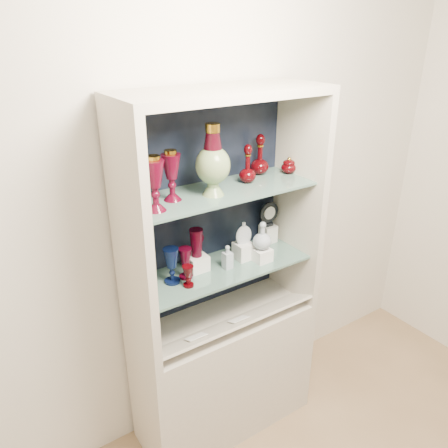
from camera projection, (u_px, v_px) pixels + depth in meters
wall_back at (200, 192)px, 2.26m from camera, size 3.50×0.02×2.80m
cabinet_base at (224, 371)px, 2.51m from camera, size 1.00×0.40×0.75m
cabinet_back_panel at (204, 207)px, 2.26m from camera, size 0.98×0.02×1.15m
cabinet_side_left at (131, 244)px, 1.88m from camera, size 0.04×0.40×1.15m
cabinet_side_right at (298, 200)px, 2.36m from camera, size 0.04×0.40×1.15m
cabinet_top_cap at (224, 93)px, 1.88m from camera, size 1.00×0.40×0.04m
shelf_lower at (222, 268)px, 2.25m from camera, size 0.92×0.34×0.01m
shelf_upper at (222, 191)px, 2.08m from camera, size 0.92×0.34×0.01m
label_ledge at (236, 323)px, 2.26m from camera, size 0.92×0.17×0.09m
label_card_0 at (196, 337)px, 2.13m from camera, size 0.10×0.06×0.03m
label_card_1 at (239, 319)px, 2.26m from camera, size 0.10×0.06×0.03m
pedestal_lamp_left at (172, 176)px, 1.91m from camera, size 0.10×0.10×0.23m
pedestal_lamp_right at (155, 184)px, 1.79m from camera, size 0.10×0.10×0.24m
enamel_urn at (213, 160)px, 1.95m from camera, size 0.18×0.18×0.33m
ruby_decanter_a at (248, 161)px, 2.13m from camera, size 0.09×0.09×0.22m
ruby_decanter_b at (260, 153)px, 2.26m from camera, size 0.13×0.13×0.23m
lidded_bowl at (289, 165)px, 2.30m from camera, size 0.09×0.09×0.09m
cobalt_goblet at (172, 266)px, 2.08m from camera, size 0.09×0.09×0.18m
ruby_goblet_tall at (186, 263)px, 2.12m from camera, size 0.07×0.07×0.16m
ruby_goblet_small at (188, 276)px, 2.06m from camera, size 0.06×0.06×0.11m
riser_ruby_pitcher at (197, 263)px, 2.21m from camera, size 0.10×0.10×0.08m
ruby_pitcher at (196, 243)px, 2.16m from camera, size 0.13×0.11×0.14m
clear_square_bottle at (227, 257)px, 2.21m from camera, size 0.05×0.05×0.13m
riser_flat_flask at (243, 251)px, 2.31m from camera, size 0.09×0.09×0.09m
flat_flask at (244, 233)px, 2.27m from camera, size 0.09×0.05×0.12m
riser_clear_round_decanter at (262, 255)px, 2.30m from camera, size 0.09×0.09×0.07m
clear_round_decanter at (262, 236)px, 2.25m from camera, size 0.10×0.10×0.15m
riser_cameo_medallion at (268, 233)px, 2.50m from camera, size 0.08×0.08×0.10m
cameo_medallion at (269, 214)px, 2.45m from camera, size 0.12×0.05×0.15m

